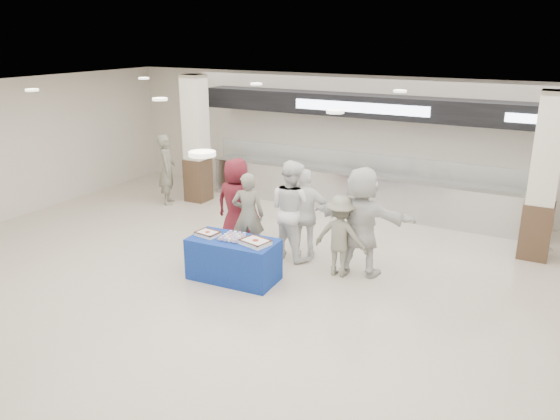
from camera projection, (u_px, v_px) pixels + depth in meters
The scene contains 15 objects.
ground at pixel (245, 300), 8.94m from camera, with size 14.00×14.00×0.00m, color beige.
serving_line at pixel (362, 164), 13.10m from camera, with size 8.70×0.85×2.80m.
column_left at pixel (196, 142), 13.78m from camera, with size 0.55×0.55×3.20m.
column_right at pixel (544, 181), 10.18m from camera, with size 0.55×0.55×3.20m.
display_table at pixel (234, 259), 9.60m from camera, with size 1.55×0.78×0.75m, color #153795.
sheet_cake_left at pixel (208, 233), 9.65m from camera, with size 0.42×0.34×0.08m.
sheet_cake_right at pixel (255, 242), 9.24m from camera, with size 0.53×0.46×0.10m.
cupcake_tray at pixel (233, 237), 9.49m from camera, with size 0.47×0.37×0.07m.
civilian_maroon at pixel (237, 203), 10.90m from camera, with size 0.90×0.59×1.84m, color maroon.
soldier_a at pixel (248, 215), 10.43m from camera, with size 0.61×0.40×1.68m, color slate.
chef_tall at pixel (292, 210), 10.37m from camera, with size 0.93×0.73×1.92m, color white.
chef_short at pixel (305, 215), 10.32m from camera, with size 1.04×0.43×1.78m, color white.
soldier_b at pixel (340, 236), 9.66m from camera, with size 0.96×0.55×1.49m, color slate.
civilian_white at pixel (361, 221), 9.63m from camera, with size 1.85×0.59×2.00m, color silver.
soldier_bg at pixel (167, 169), 13.73m from camera, with size 0.65×0.42×1.77m, color slate.
Camera 1 is at (4.32, -6.81, 4.19)m, focal length 35.00 mm.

